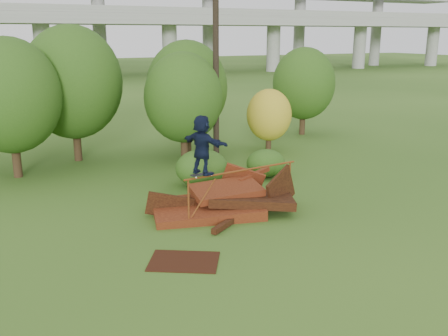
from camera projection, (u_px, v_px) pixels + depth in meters
name	position (u px, v px, depth m)	size (l,w,h in m)	color
ground	(274.00, 229.00, 15.68)	(240.00, 240.00, 0.00)	#2D5116
scrap_pile	(225.00, 202.00, 17.13)	(5.44, 3.50, 1.83)	#40160B
grind_rail	(242.00, 179.00, 16.61)	(4.37, 0.59, 1.59)	brown
skateboard	(202.00, 174.00, 15.71)	(0.79, 0.30, 0.08)	black
skater	(202.00, 145.00, 15.46)	(1.73, 0.55, 1.87)	black
flat_plate	(184.00, 261.00, 13.41)	(1.84, 1.32, 0.03)	black
tree_0	(10.00, 96.00, 20.53)	(4.17, 4.17, 5.88)	black
tree_1	(73.00, 82.00, 23.28)	(4.61, 4.61, 6.41)	black
tree_2	(183.00, 98.00, 23.32)	(3.68, 3.68, 5.19)	black
tree_3	(187.00, 88.00, 25.14)	(4.11, 4.11, 5.70)	black
tree_4	(269.00, 115.00, 25.87)	(2.34, 2.34, 3.24)	black
tree_5	(304.00, 84.00, 29.78)	(3.72, 3.72, 5.23)	black
shrub_left	(202.00, 168.00, 20.03)	(2.14, 1.98, 1.48)	#1E4111
shrub_right	(266.00, 163.00, 21.33)	(1.69, 1.55, 1.20)	#1E4111
utility_pole	(216.00, 53.00, 22.94)	(1.40, 0.28, 10.03)	black
freeway_overpass	(36.00, 1.00, 67.81)	(160.00, 15.00, 13.70)	gray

